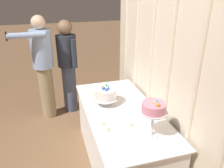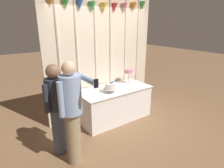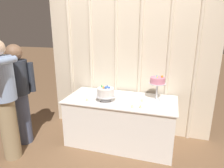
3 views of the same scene
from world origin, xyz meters
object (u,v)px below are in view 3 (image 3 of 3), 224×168
object	(u,v)px
tealight_far_left	(87,100)
tealight_far_right	(140,107)
cake_display_nearleft	(106,92)
tealight_near_left	(132,107)
guest_man_dark_suit	(19,91)
cake_display_nearright	(158,82)
guest_man_pink_jacket	(4,96)
tealight_near_right	(142,101)
cake_table	(120,121)

from	to	relation	value
tealight_far_left	tealight_far_right	distance (m)	0.82
cake_display_nearleft	tealight_near_left	size ratio (longest dim) A/B	6.75
cake_display_nearleft	guest_man_dark_suit	xyz separation A→B (m)	(-1.29, -0.31, -0.00)
tealight_far_right	tealight_far_left	bearing A→B (deg)	176.91
cake_display_nearleft	cake_display_nearright	world-z (taller)	cake_display_nearright
tealight_near_left	guest_man_dark_suit	bearing A→B (deg)	-174.22
guest_man_dark_suit	cake_display_nearleft	bearing A→B (deg)	13.55
guest_man_dark_suit	guest_man_pink_jacket	world-z (taller)	guest_man_pink_jacket
cake_display_nearleft	tealight_far_left	xyz separation A→B (m)	(-0.27, -0.08, -0.12)
cake_display_nearleft	tealight_near_left	world-z (taller)	cake_display_nearleft
tealight_far_left	tealight_far_right	bearing A→B (deg)	-3.09
guest_man_pink_jacket	tealight_far_right	bearing A→B (deg)	18.41
tealight_near_right	guest_man_pink_jacket	distance (m)	1.92
tealight_near_left	guest_man_dark_suit	size ratio (longest dim) A/B	0.03
cake_display_nearright	tealight_far_right	bearing A→B (deg)	-116.02
guest_man_dark_suit	guest_man_pink_jacket	bearing A→B (deg)	-75.72
cake_display_nearleft	guest_man_pink_jacket	size ratio (longest dim) A/B	0.18
tealight_near_right	tealight_far_left	bearing A→B (deg)	-165.33
cake_display_nearleft	tealight_far_right	world-z (taller)	cake_display_nearleft
cake_display_nearright	cake_table	bearing A→B (deg)	-166.43
cake_table	tealight_near_left	bearing A→B (deg)	-49.41
cake_display_nearleft	tealight_far_left	size ratio (longest dim) A/B	6.40
cake_display_nearleft	cake_display_nearright	xyz separation A→B (m)	(0.73, 0.26, 0.16)
cake_display_nearright	guest_man_dark_suit	world-z (taller)	guest_man_dark_suit
cake_table	guest_man_dark_suit	world-z (taller)	guest_man_dark_suit
cake_display_nearleft	tealight_far_left	bearing A→B (deg)	-163.59
tealight_far_left	guest_man_dark_suit	size ratio (longest dim) A/B	0.03
tealight_far_right	tealight_near_right	bearing A→B (deg)	93.24
tealight_near_left	guest_man_dark_suit	world-z (taller)	guest_man_dark_suit
cake_display_nearleft	tealight_far_left	distance (m)	0.31
tealight_far_left	guest_man_pink_jacket	distance (m)	1.12
cake_display_nearleft	tealight_far_right	size ratio (longest dim) A/B	7.50
cake_display_nearright	tealight_near_right	world-z (taller)	cake_display_nearright
cake_table	cake_display_nearleft	world-z (taller)	cake_display_nearleft
tealight_far_left	tealight_near_right	xyz separation A→B (m)	(0.80, 0.21, -0.00)
tealight_far_right	guest_man_pink_jacket	world-z (taller)	guest_man_pink_jacket
cake_display_nearleft	cake_display_nearright	bearing A→B (deg)	19.44
cake_table	guest_man_dark_suit	bearing A→B (deg)	-163.53
tealight_far_left	guest_man_dark_suit	xyz separation A→B (m)	(-1.02, -0.23, 0.12)
tealight_far_left	tealight_near_right	distance (m)	0.83
tealight_far_right	guest_man_pink_jacket	distance (m)	1.83
tealight_far_left	cake_display_nearright	bearing A→B (deg)	18.62
tealight_near_right	guest_man_dark_suit	size ratio (longest dim) A/B	0.03
tealight_far_left	tealight_near_left	distance (m)	0.70
tealight_far_left	guest_man_dark_suit	bearing A→B (deg)	-167.23
cake_display_nearright	tealight_near_right	distance (m)	0.37
cake_display_nearleft	guest_man_dark_suit	size ratio (longest dim) A/B	0.19
cake_display_nearleft	tealight_far_right	distance (m)	0.57
tealight_far_right	guest_man_dark_suit	bearing A→B (deg)	-174.19
cake_display_nearleft	tealight_near_left	bearing A→B (deg)	-17.59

